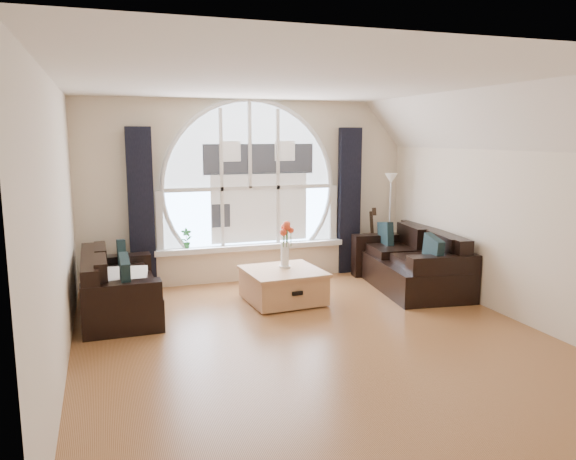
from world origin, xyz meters
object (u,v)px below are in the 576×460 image
object	(u,v)px
guitar	(370,240)
potted_plant	(187,238)
sofa_right	(410,261)
coffee_chest	(283,284)
vase_flowers	(285,239)
sofa_left	(120,283)
floor_lamp	(390,224)

from	to	relation	value
guitar	potted_plant	size ratio (longest dim) A/B	3.57
potted_plant	sofa_right	bearing A→B (deg)	-21.73
coffee_chest	vase_flowers	size ratio (longest dim) A/B	1.38
sofa_left	guitar	bearing A→B (deg)	12.95
sofa_left	coffee_chest	world-z (taller)	sofa_left
coffee_chest	guitar	world-z (taller)	guitar
sofa_right	coffee_chest	world-z (taller)	sofa_right
coffee_chest	sofa_left	bearing A→B (deg)	172.40
vase_flowers	guitar	bearing A→B (deg)	29.44
vase_flowers	potted_plant	xyz separation A→B (m)	(-1.13, 1.15, -0.12)
coffee_chest	floor_lamp	distance (m)	2.33
sofa_left	sofa_right	bearing A→B (deg)	-2.15
sofa_left	guitar	distance (m)	4.00
sofa_right	potted_plant	bearing A→B (deg)	165.11
sofa_right	potted_plant	xyz separation A→B (m)	(-3.00, 1.20, 0.30)
vase_flowers	sofa_left	bearing A→B (deg)	179.36
sofa_left	potted_plant	distance (m)	1.52
sofa_left	floor_lamp	xyz separation A→B (m)	(4.12, 0.79, 0.40)
sofa_left	vase_flowers	distance (m)	2.16
vase_flowers	floor_lamp	world-z (taller)	floor_lamp
sofa_left	vase_flowers	world-z (taller)	vase_flowers
sofa_left	floor_lamp	distance (m)	4.22
sofa_right	floor_lamp	bearing A→B (deg)	87.93
guitar	potted_plant	world-z (taller)	guitar
sofa_left	guitar	size ratio (longest dim) A/B	1.62
sofa_right	guitar	world-z (taller)	guitar
sofa_left	floor_lamp	world-z (taller)	floor_lamp
sofa_right	floor_lamp	xyz separation A→B (m)	(0.14, 0.87, 0.40)
sofa_right	vase_flowers	size ratio (longest dim) A/B	2.71
coffee_chest	floor_lamp	world-z (taller)	floor_lamp
sofa_left	potted_plant	bearing A→B (deg)	47.70
floor_lamp	guitar	size ratio (longest dim) A/B	1.51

